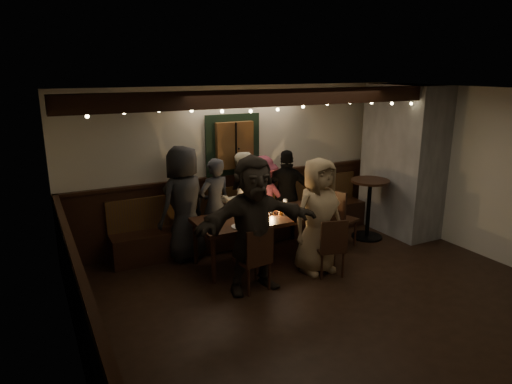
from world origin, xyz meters
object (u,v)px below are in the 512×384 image
high_top (369,201)px  person_f (253,224)px  person_b (215,205)px  chair_near_right (331,244)px  person_a (184,203)px  person_c (241,200)px  person_g (318,216)px  dining_table (262,220)px  chair_end (337,215)px  chair_near_left (256,256)px  person_e (287,195)px  person_d (262,200)px

high_top → person_f: bearing=-163.0°
person_b → person_f: 1.50m
chair_near_right → person_a: person_a is taller
person_b → person_c: person_c is taller
person_b → person_a: bearing=-3.1°
person_g → person_c: bearing=107.8°
dining_table → high_top: size_ratio=1.96×
chair_end → person_f: bearing=-160.0°
chair_near_right → person_g: 0.44m
person_a → person_c: (0.99, 0.05, -0.09)m
dining_table → person_c: (-0.00, 0.72, 0.13)m
chair_near_left → person_e: 2.05m
person_e → person_f: 1.99m
dining_table → person_e: (0.84, 0.68, 0.11)m
chair_near_left → high_top: (2.63, 0.87, 0.15)m
person_e → chair_near_right: bearing=106.3°
dining_table → person_g: bearing=-50.5°
person_b → person_d: person_b is taller
dining_table → chair_near_right: dining_table is taller
person_a → person_b: size_ratio=1.16×
chair_near_left → person_g: size_ratio=0.53×
dining_table → chair_near_right: (0.61, -0.92, -0.18)m
chair_near_left → person_c: size_ratio=0.56×
person_c → person_e: (0.85, -0.04, -0.02)m
chair_near_left → person_c: 1.65m
person_d → dining_table: bearing=56.6°
chair_near_left → person_b: (0.07, 1.56, 0.26)m
person_a → person_b: (0.53, 0.06, -0.12)m
person_d → person_g: (0.17, -1.39, 0.10)m
chair_near_right → person_c: person_c is taller
chair_near_right → person_b: size_ratio=0.57×
person_b → person_e: person_e is taller
person_g → person_d: bearing=93.2°
person_a → person_b: person_a is taller
dining_table → person_f: bearing=-125.1°
chair_near_left → person_e: bearing=47.6°
dining_table → person_f: (-0.53, -0.75, 0.25)m
chair_near_left → chair_end: chair_end is taller
person_f → person_g: bearing=6.1°
dining_table → person_b: bearing=121.9°
high_top → person_b: person_b is taller
dining_table → person_g: person_g is taller
dining_table → chair_near_right: size_ratio=2.36×
person_a → chair_end: bearing=137.8°
chair_near_left → person_e: person_e is taller
chair_end → person_d: size_ratio=0.67×
person_g → person_f: bearing=-179.1°
dining_table → person_e: person_e is taller
chair_near_right → person_d: size_ratio=0.58×
person_e → chair_near_left: bearing=72.1°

